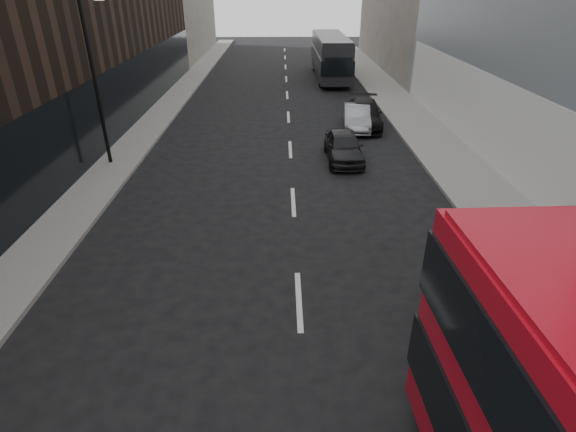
{
  "coord_description": "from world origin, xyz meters",
  "views": [
    {
      "loc": [
        -0.43,
        -1.51,
        7.58
      ],
      "look_at": [
        -0.29,
        8.11,
        2.5
      ],
      "focal_mm": 28.0,
      "sensor_mm": 36.0,
      "label": 1
    }
  ],
  "objects_px": {
    "car_a": "(344,146)",
    "car_b": "(357,117)",
    "street_lamp": "(95,71)",
    "grey_bus": "(331,56)",
    "car_c": "(364,114)"
  },
  "relations": [
    {
      "from": "car_a",
      "to": "car_b",
      "type": "relative_size",
      "value": 0.99
    },
    {
      "from": "street_lamp",
      "to": "grey_bus",
      "type": "height_order",
      "value": "street_lamp"
    },
    {
      "from": "grey_bus",
      "to": "car_b",
      "type": "relative_size",
      "value": 2.66
    },
    {
      "from": "grey_bus",
      "to": "car_c",
      "type": "bearing_deg",
      "value": -87.91
    },
    {
      "from": "street_lamp",
      "to": "grey_bus",
      "type": "bearing_deg",
      "value": 59.37
    },
    {
      "from": "car_b",
      "to": "street_lamp",
      "type": "bearing_deg",
      "value": -149.53
    },
    {
      "from": "car_a",
      "to": "car_b",
      "type": "xyz_separation_m",
      "value": [
        1.35,
        5.01,
        -0.02
      ]
    },
    {
      "from": "grey_bus",
      "to": "car_a",
      "type": "xyz_separation_m",
      "value": [
        -1.27,
        -19.7,
        -1.18
      ]
    },
    {
      "from": "car_b",
      "to": "car_a",
      "type": "bearing_deg",
      "value": -99.3
    },
    {
      "from": "street_lamp",
      "to": "car_b",
      "type": "bearing_deg",
      "value": 24.63
    },
    {
      "from": "street_lamp",
      "to": "car_a",
      "type": "relative_size",
      "value": 1.74
    },
    {
      "from": "street_lamp",
      "to": "car_c",
      "type": "height_order",
      "value": "street_lamp"
    },
    {
      "from": "street_lamp",
      "to": "grey_bus",
      "type": "relative_size",
      "value": 0.65
    },
    {
      "from": "grey_bus",
      "to": "car_a",
      "type": "bearing_deg",
      "value": -93.95
    },
    {
      "from": "car_b",
      "to": "car_c",
      "type": "height_order",
      "value": "car_c"
    }
  ]
}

